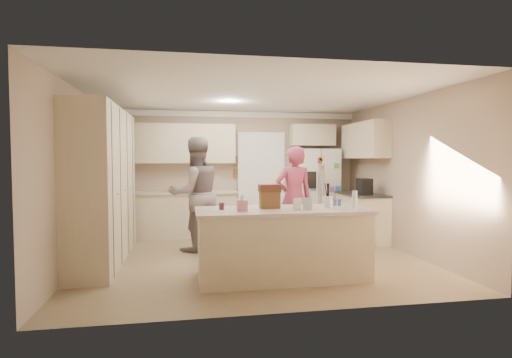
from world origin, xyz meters
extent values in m
cube|color=#8C7455|center=(0.00, 0.00, -0.01)|extent=(5.20, 4.60, 0.02)
cube|color=white|center=(0.00, 0.00, 2.61)|extent=(5.20, 4.60, 0.02)
cube|color=tan|center=(0.00, 2.31, 1.30)|extent=(5.20, 0.02, 2.60)
cube|color=tan|center=(0.00, -2.31, 1.30)|extent=(5.20, 0.02, 2.60)
cube|color=tan|center=(-2.61, 0.00, 1.30)|extent=(0.02, 4.60, 2.60)
cube|color=tan|center=(2.61, 0.00, 1.30)|extent=(0.02, 4.60, 2.60)
cube|color=white|center=(0.00, 2.26, 2.53)|extent=(5.20, 0.08, 0.12)
cube|color=beige|center=(-2.30, 0.20, 1.18)|extent=(0.60, 2.60, 2.35)
cube|color=beige|center=(-1.15, 2.00, 0.44)|extent=(2.20, 0.60, 0.88)
cube|color=beige|center=(-1.15, 1.99, 0.90)|extent=(2.24, 0.63, 0.04)
cube|color=beige|center=(-1.15, 2.12, 1.90)|extent=(2.20, 0.35, 0.80)
cube|color=black|center=(0.55, 2.28, 1.05)|extent=(0.90, 0.06, 2.10)
cube|color=white|center=(0.55, 2.24, 1.05)|extent=(1.02, 0.03, 2.22)
cube|color=brown|center=(0.02, 2.27, 1.55)|extent=(0.15, 0.02, 0.20)
cube|color=brown|center=(0.02, 2.27, 1.28)|extent=(0.15, 0.02, 0.20)
cube|color=white|center=(1.71, 2.07, 0.90)|extent=(0.91, 0.71, 1.80)
cube|color=gray|center=(1.71, 1.72, 0.90)|extent=(0.02, 0.02, 1.78)
cube|color=black|center=(1.49, 1.71, 1.15)|extent=(0.22, 0.03, 0.35)
cylinder|color=silver|center=(1.66, 1.70, 1.05)|extent=(0.02, 0.02, 0.85)
cylinder|color=silver|center=(1.76, 1.70, 1.05)|extent=(0.02, 0.02, 0.85)
cube|color=beige|center=(1.65, 2.12, 2.10)|extent=(0.95, 0.35, 0.45)
cube|color=beige|center=(2.30, 1.00, 0.44)|extent=(0.60, 1.20, 0.88)
cube|color=#2D2B28|center=(2.29, 1.00, 0.90)|extent=(0.63, 1.24, 0.04)
cube|color=beige|center=(2.43, 1.20, 1.95)|extent=(0.35, 1.50, 0.70)
cube|color=black|center=(2.25, 0.80, 1.07)|extent=(0.22, 0.28, 0.30)
cube|color=beige|center=(0.20, -1.10, 0.44)|extent=(2.20, 0.90, 0.88)
cube|color=beige|center=(0.20, -1.10, 0.90)|extent=(2.28, 0.96, 0.05)
cylinder|color=white|center=(0.85, -1.05, 1.00)|extent=(0.13, 0.13, 0.15)
cube|color=pink|center=(-0.35, -1.20, 1.00)|extent=(0.13, 0.13, 0.14)
cone|color=white|center=(-0.35, -1.20, 1.10)|extent=(0.08, 0.08, 0.08)
cube|color=brown|center=(0.05, -1.00, 1.04)|extent=(0.26, 0.18, 0.22)
cube|color=#592D1E|center=(0.05, -1.00, 1.20)|extent=(0.28, 0.20, 0.10)
cylinder|color=#59263F|center=(-0.60, -1.05, 0.97)|extent=(0.07, 0.07, 0.09)
cube|color=white|center=(0.35, -1.30, 1.01)|extent=(0.12, 0.06, 0.16)
cube|color=silver|center=(0.50, -1.25, 1.01)|extent=(0.12, 0.05, 0.16)
cylinder|color=silver|center=(1.15, -1.25, 1.04)|extent=(0.07, 0.07, 0.24)
cylinder|color=#3C4FA7|center=(1.02, -0.88, 0.97)|extent=(0.05, 0.05, 0.09)
cylinder|color=#3C4FA7|center=(1.09, -0.88, 0.97)|extent=(0.05, 0.05, 0.09)
imported|color=gray|center=(-0.90, 0.71, 0.98)|extent=(1.15, 1.03, 1.96)
imported|color=#A63B4F|center=(0.80, 0.52, 0.90)|extent=(0.67, 0.46, 1.80)
camera|label=1|loc=(-1.05, -6.22, 1.59)|focal=28.00mm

